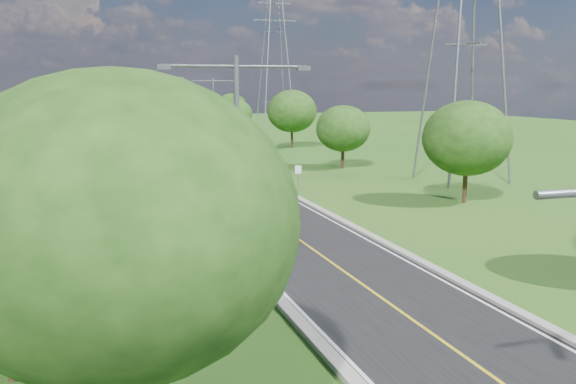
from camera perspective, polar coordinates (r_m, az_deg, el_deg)
name	(u,v)px	position (r m, az deg, el deg)	size (l,w,h in m)	color
ground	(193,165)	(73.53, -8.44, 2.39)	(260.00, 260.00, 0.00)	#225B19
road	(185,159)	(79.42, -9.15, 2.91)	(8.00, 150.00, 0.06)	black
curb_left	(150,160)	(78.90, -12.20, 2.83)	(0.50, 150.00, 0.22)	gray
curb_right	(219,157)	(80.14, -6.14, 3.09)	(0.50, 150.00, 0.22)	gray
speed_limit_sign	(298,174)	(53.29, 0.90, 1.58)	(0.55, 0.09, 2.40)	slate
overpass	(136,114)	(152.64, -13.36, 6.75)	(30.00, 3.00, 3.20)	gray
streetlight_near_left	(237,162)	(24.88, -4.53, 2.64)	(5.90, 0.25, 10.00)	slate
streetlight_mid_left	(151,120)	(57.41, -12.10, 6.29)	(5.90, 0.25, 10.00)	slate
streetlight_far_right	(214,107)	(91.81, -6.64, 7.53)	(5.90, 0.25, 10.00)	slate
power_tower_near	(467,28)	(62.17, 15.60, 13.83)	(9.00, 6.40, 28.00)	slate
power_tower_far	(275,60)	(132.61, -1.18, 11.64)	(9.00, 6.40, 28.00)	slate
tree_la	(2,211)	(20.53, -24.09, -1.53)	(7.14, 7.14, 8.30)	black
tree_lb	(6,160)	(40.53, -23.81, 2.63)	(6.30, 6.30, 7.33)	black
tree_lc	(44,123)	(62.25, -20.86, 5.77)	(7.56, 7.56, 8.79)	black
tree_ld	(38,118)	(86.32, -21.34, 6.18)	(6.72, 6.72, 7.82)	black
tree_le	(64,114)	(110.20, -19.26, 6.54)	(5.88, 5.88, 6.84)	black
tree_lf	(118,225)	(14.39, -14.92, -2.88)	(7.98, 7.98, 9.28)	black
tree_rb	(467,138)	(50.46, 15.63, 4.62)	(6.72, 6.72, 7.82)	black
tree_rc	(343,128)	(69.51, 4.92, 5.65)	(5.88, 5.88, 6.84)	black
tree_rd	(292,111)	(92.66, 0.35, 7.19)	(7.14, 7.14, 8.30)	black
tree_re	(237,113)	(115.16, -4.56, 6.98)	(5.46, 5.46, 6.35)	black
tree_rf	(231,106)	(135.41, -5.05, 7.60)	(6.30, 6.30, 7.33)	black
bus_outbound	(221,157)	(66.91, -5.98, 3.11)	(2.55, 10.90, 3.04)	white
bus_inbound	(163,146)	(81.92, -11.02, 4.02)	(2.25, 9.61, 2.68)	silver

